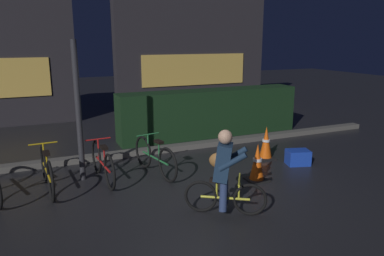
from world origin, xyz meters
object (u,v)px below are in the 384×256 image
traffic_cone_near (257,163)px  parked_bike_center_left (103,163)px  traffic_cone_far (266,143)px  cyclist (224,172)px  parked_bike_left_mid (47,171)px  blue_crate (298,157)px  parked_bike_center_right (155,157)px  street_post (78,112)px

traffic_cone_near → parked_bike_center_left: bearing=156.6°
traffic_cone_far → cyclist: size_ratio=0.56×
parked_bike_left_mid → blue_crate: size_ratio=3.72×
parked_bike_center_left → parked_bike_center_right: bearing=-97.1°
traffic_cone_far → cyclist: bearing=-137.2°
traffic_cone_near → blue_crate: size_ratio=1.54×
street_post → traffic_cone_far: 3.82m
street_post → cyclist: (1.68, -2.17, -0.60)m
parked_bike_left_mid → traffic_cone_far: parked_bike_left_mid is taller
parked_bike_center_right → traffic_cone_near: bearing=-134.2°
parked_bike_center_right → traffic_cone_far: size_ratio=2.22×
cyclist → traffic_cone_far: bearing=75.5°
parked_bike_center_left → cyclist: cyclist is taller
parked_bike_center_left → traffic_cone_far: bearing=-95.5°
parked_bike_center_left → traffic_cone_near: (2.51, -1.09, 0.00)m
traffic_cone_far → street_post: bearing=175.1°
traffic_cone_far → parked_bike_center_left: bearing=178.3°
traffic_cone_far → traffic_cone_near: bearing=-131.3°
blue_crate → street_post: bearing=167.5°
parked_bike_left_mid → parked_bike_center_right: (1.87, 0.02, -0.01)m
parked_bike_center_right → cyclist: cyclist is taller
parked_bike_left_mid → blue_crate: bearing=-101.0°
traffic_cone_far → blue_crate: 0.72m
street_post → blue_crate: 4.30m
parked_bike_center_left → parked_bike_center_right: parked_bike_center_right is taller
blue_crate → cyclist: bearing=-151.8°
parked_bike_left_mid → traffic_cone_near: 3.57m
traffic_cone_far → blue_crate: bearing=-57.8°
parked_bike_center_left → parked_bike_left_mid: bearing=90.9°
traffic_cone_far → blue_crate: (0.37, -0.59, -0.19)m
parked_bike_center_left → blue_crate: (3.74, -0.69, -0.18)m
parked_bike_left_mid → street_post: bearing=-67.7°
street_post → parked_bike_center_right: bearing=-11.9°
traffic_cone_far → blue_crate: traffic_cone_far is taller
parked_bike_center_right → parked_bike_left_mid: bearing=79.9°
blue_crate → cyclist: 2.74m
traffic_cone_near → blue_crate: (1.23, 0.40, -0.18)m
parked_bike_left_mid → parked_bike_center_left: 0.93m
parked_bike_center_left → traffic_cone_near: 2.73m
parked_bike_left_mid → traffic_cone_near: parked_bike_left_mid is taller
traffic_cone_near → blue_crate: traffic_cone_near is taller
parked_bike_center_left → cyclist: size_ratio=1.24×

